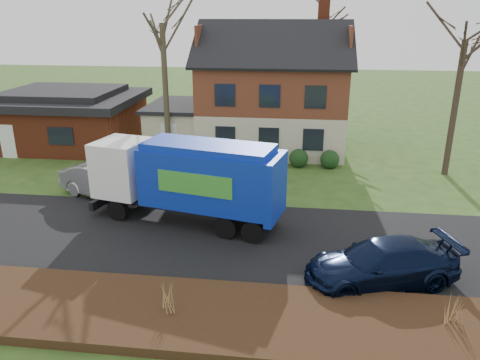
# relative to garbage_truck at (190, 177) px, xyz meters

# --- Properties ---
(ground) EXTENTS (120.00, 120.00, 0.00)m
(ground) POSITION_rel_garbage_truck_xyz_m (0.75, -1.41, -2.06)
(ground) COLOR #2C4B19
(ground) RESTS_ON ground
(road) EXTENTS (80.00, 7.00, 0.02)m
(road) POSITION_rel_garbage_truck_xyz_m (0.75, -1.41, -2.05)
(road) COLOR black
(road) RESTS_ON ground
(mulch_verge) EXTENTS (80.00, 3.50, 0.30)m
(mulch_verge) POSITION_rel_garbage_truck_xyz_m (0.75, -6.71, -1.91)
(mulch_verge) COLOR black
(mulch_verge) RESTS_ON ground
(main_house) EXTENTS (12.95, 8.95, 9.26)m
(main_house) POSITION_rel_garbage_truck_xyz_m (2.24, 12.50, 1.97)
(main_house) COLOR beige
(main_house) RESTS_ON ground
(ranch_house) EXTENTS (9.80, 8.20, 3.70)m
(ranch_house) POSITION_rel_garbage_truck_xyz_m (-11.25, 11.59, -0.25)
(ranch_house) COLOR maroon
(ranch_house) RESTS_ON ground
(garbage_truck) EXTENTS (8.63, 4.04, 3.57)m
(garbage_truck) POSITION_rel_garbage_truck_xyz_m (0.00, 0.00, 0.00)
(garbage_truck) COLOR black
(garbage_truck) RESTS_ON ground
(silver_sedan) EXTENTS (5.31, 3.58, 1.66)m
(silver_sedan) POSITION_rel_garbage_truck_xyz_m (-4.64, 2.29, -1.23)
(silver_sedan) COLOR #A9ACB1
(silver_sedan) RESTS_ON ground
(navy_wagon) EXTENTS (5.49, 3.52, 1.48)m
(navy_wagon) POSITION_rel_garbage_truck_xyz_m (7.32, -3.99, -1.32)
(navy_wagon) COLOR black
(navy_wagon) RESTS_ON ground
(tree_front_west) EXTENTS (3.73, 3.73, 11.08)m
(tree_front_west) POSITION_rel_garbage_truck_xyz_m (-3.43, 9.02, 7.07)
(tree_front_west) COLOR #453B29
(tree_front_west) RESTS_ON ground
(tree_front_east) EXTENTS (3.72, 3.72, 10.32)m
(tree_front_east) POSITION_rel_garbage_truck_xyz_m (12.70, 7.94, 6.33)
(tree_front_east) COLOR #3A2C23
(tree_front_east) RESTS_ON ground
(tree_back) EXTENTS (3.48, 3.48, 11.02)m
(tree_back) POSITION_rel_garbage_truck_xyz_m (6.37, 21.57, 7.13)
(tree_back) COLOR #413027
(tree_back) RESTS_ON ground
(grass_clump_mid) EXTENTS (0.34, 0.28, 0.94)m
(grass_clump_mid) POSITION_rel_garbage_truck_xyz_m (0.83, -6.81, -1.29)
(grass_clump_mid) COLOR #A57D49
(grass_clump_mid) RESTS_ON mulch_verge
(grass_clump_east) EXTENTS (0.35, 0.29, 0.88)m
(grass_clump_east) POSITION_rel_garbage_truck_xyz_m (8.95, -6.34, -1.32)
(grass_clump_east) COLOR #AE824D
(grass_clump_east) RESTS_ON mulch_verge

